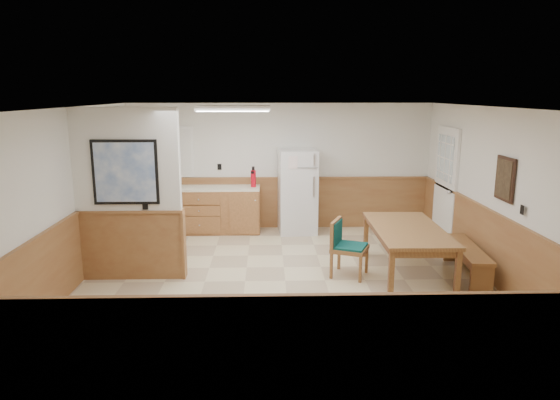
{
  "coord_description": "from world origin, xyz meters",
  "views": [
    {
      "loc": [
        -0.26,
        -6.88,
        2.69
      ],
      "look_at": [
        -0.06,
        0.4,
        1.12
      ],
      "focal_mm": 32.0,
      "sensor_mm": 36.0,
      "label": 1
    }
  ],
  "objects_px": {
    "refrigerator": "(297,191)",
    "fire_extinguisher": "(253,178)",
    "dining_bench": "(467,254)",
    "soap_bottle": "(166,182)",
    "dining_chair": "(344,243)",
    "dining_table": "(407,233)"
  },
  "relations": [
    {
      "from": "refrigerator",
      "to": "fire_extinguisher",
      "type": "height_order",
      "value": "refrigerator"
    },
    {
      "from": "fire_extinguisher",
      "to": "dining_bench",
      "type": "bearing_deg",
      "value": -49.69
    },
    {
      "from": "dining_bench",
      "to": "soap_bottle",
      "type": "bearing_deg",
      "value": 158.0
    },
    {
      "from": "refrigerator",
      "to": "dining_chair",
      "type": "xyz_separation_m",
      "value": [
        0.55,
        -2.4,
        -0.32
      ]
    },
    {
      "from": "dining_table",
      "to": "dining_chair",
      "type": "relative_size",
      "value": 2.35
    },
    {
      "from": "dining_bench",
      "to": "fire_extinguisher",
      "type": "relative_size",
      "value": 3.78
    },
    {
      "from": "refrigerator",
      "to": "soap_bottle",
      "type": "xyz_separation_m",
      "value": [
        -2.55,
        0.06,
        0.18
      ]
    },
    {
      "from": "dining_bench",
      "to": "dining_chair",
      "type": "bearing_deg",
      "value": -177.66
    },
    {
      "from": "dining_bench",
      "to": "dining_chair",
      "type": "distance_m",
      "value": 1.85
    },
    {
      "from": "dining_bench",
      "to": "dining_chair",
      "type": "xyz_separation_m",
      "value": [
        -1.84,
        0.1,
        0.15
      ]
    },
    {
      "from": "dining_chair",
      "to": "fire_extinguisher",
      "type": "relative_size",
      "value": 2.12
    },
    {
      "from": "dining_table",
      "to": "fire_extinguisher",
      "type": "relative_size",
      "value": 5.0
    },
    {
      "from": "refrigerator",
      "to": "dining_bench",
      "type": "relative_size",
      "value": 1.08
    },
    {
      "from": "dining_bench",
      "to": "dining_chair",
      "type": "relative_size",
      "value": 1.78
    },
    {
      "from": "refrigerator",
      "to": "dining_bench",
      "type": "xyz_separation_m",
      "value": [
        2.38,
        -2.5,
        -0.47
      ]
    },
    {
      "from": "dining_table",
      "to": "soap_bottle",
      "type": "height_order",
      "value": "soap_bottle"
    },
    {
      "from": "dining_table",
      "to": "dining_chair",
      "type": "height_order",
      "value": "dining_chair"
    },
    {
      "from": "dining_bench",
      "to": "soap_bottle",
      "type": "xyz_separation_m",
      "value": [
        -4.93,
        2.56,
        0.65
      ]
    },
    {
      "from": "refrigerator",
      "to": "dining_table",
      "type": "height_order",
      "value": "refrigerator"
    },
    {
      "from": "fire_extinguisher",
      "to": "soap_bottle",
      "type": "relative_size",
      "value": 2.1
    },
    {
      "from": "dining_table",
      "to": "dining_chair",
      "type": "distance_m",
      "value": 0.94
    },
    {
      "from": "fire_extinguisher",
      "to": "soap_bottle",
      "type": "height_order",
      "value": "fire_extinguisher"
    }
  ]
}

